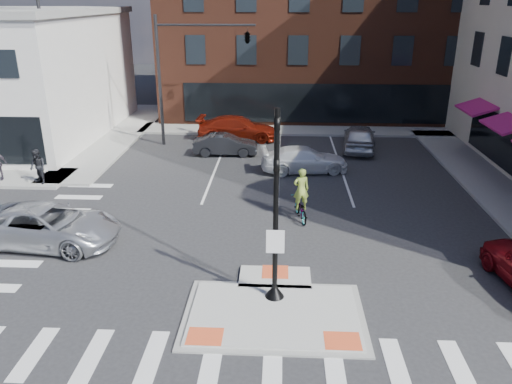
# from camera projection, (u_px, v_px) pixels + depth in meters

# --- Properties ---
(ground) EXTENTS (120.00, 120.00, 0.00)m
(ground) POSITION_uv_depth(u_px,v_px,m) (274.00, 307.00, 15.38)
(ground) COLOR #28282B
(ground) RESTS_ON ground
(refuge_island) EXTENTS (5.40, 4.65, 0.13)m
(refuge_island) POSITION_uv_depth(u_px,v_px,m) (274.00, 310.00, 15.12)
(refuge_island) COLOR gray
(refuge_island) RESTS_ON ground
(sidewalk_nw) EXTENTS (23.50, 20.50, 0.15)m
(sidewalk_nw) POSITION_uv_depth(u_px,v_px,m) (4.00, 153.00, 30.37)
(sidewalk_nw) COLOR gray
(sidewalk_nw) RESTS_ON ground
(sidewalk_e) EXTENTS (3.00, 24.00, 0.15)m
(sidewalk_e) POSITION_uv_depth(u_px,v_px,m) (501.00, 193.00, 24.14)
(sidewalk_e) COLOR gray
(sidewalk_e) RESTS_ON ground
(sidewalk_n) EXTENTS (26.00, 3.00, 0.15)m
(sidewalk_n) POSITION_uv_depth(u_px,v_px,m) (321.00, 130.00, 35.68)
(sidewalk_n) COLOR gray
(sidewalk_n) RESTS_ON ground
(building_n) EXTENTS (24.40, 18.40, 15.50)m
(building_n) POSITION_uv_depth(u_px,v_px,m) (317.00, 12.00, 42.18)
(building_n) COLOR #4B2417
(building_n) RESTS_ON ground
(building_far_left) EXTENTS (10.00, 12.00, 10.00)m
(building_far_left) POSITION_uv_depth(u_px,v_px,m) (250.00, 32.00, 62.15)
(building_far_left) COLOR slate
(building_far_left) RESTS_ON ground
(building_far_right) EXTENTS (12.00, 12.00, 12.00)m
(building_far_right) POSITION_uv_depth(u_px,v_px,m) (353.00, 23.00, 63.03)
(building_far_right) COLOR brown
(building_far_right) RESTS_ON ground
(signal_pole) EXTENTS (0.60, 0.60, 5.98)m
(signal_pole) POSITION_uv_depth(u_px,v_px,m) (275.00, 232.00, 14.89)
(signal_pole) COLOR black
(signal_pole) RESTS_ON refuge_island
(mast_arm_signal) EXTENTS (6.10, 2.24, 8.00)m
(mast_arm_signal) POSITION_uv_depth(u_px,v_px,m) (223.00, 46.00, 30.04)
(mast_arm_signal) COLOR black
(mast_arm_signal) RESTS_ON ground
(silver_suv) EXTENTS (5.83, 3.15, 1.55)m
(silver_suv) POSITION_uv_depth(u_px,v_px,m) (47.00, 225.00, 19.06)
(silver_suv) COLOR silver
(silver_suv) RESTS_ON ground
(white_pickup) EXTENTS (4.91, 2.52, 1.36)m
(white_pickup) POSITION_uv_depth(u_px,v_px,m) (304.00, 160.00, 27.16)
(white_pickup) COLOR white
(white_pickup) RESTS_ON ground
(bg_car_dark) EXTENTS (3.89, 1.46, 1.27)m
(bg_car_dark) POSITION_uv_depth(u_px,v_px,m) (225.00, 145.00, 30.11)
(bg_car_dark) COLOR #27282C
(bg_car_dark) RESTS_ON ground
(bg_car_silver) EXTENTS (2.54, 4.96, 1.62)m
(bg_car_silver) POSITION_uv_depth(u_px,v_px,m) (359.00, 137.00, 31.04)
(bg_car_silver) COLOR silver
(bg_car_silver) RESTS_ON ground
(bg_car_red) EXTENTS (5.44, 2.40, 1.55)m
(bg_car_red) POSITION_uv_depth(u_px,v_px,m) (238.00, 128.00, 33.31)
(bg_car_red) COLOR maroon
(bg_car_red) RESTS_ON ground
(cyclist) EXTENTS (1.00, 1.93, 2.30)m
(cyclist) POSITION_uv_depth(u_px,v_px,m) (301.00, 202.00, 21.21)
(cyclist) COLOR #3F3F44
(cyclist) RESTS_ON ground
(pedestrian_a) EXTENTS (1.09, 1.03, 1.77)m
(pedestrian_a) POSITION_uv_depth(u_px,v_px,m) (38.00, 167.00, 24.88)
(pedestrian_a) COLOR black
(pedestrian_a) RESTS_ON sidewalk_nw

